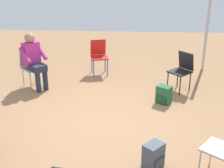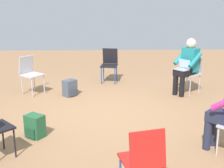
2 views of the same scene
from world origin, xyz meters
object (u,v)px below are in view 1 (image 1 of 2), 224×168
(chair_northeast, at_px, (182,69))
(backpack_near_laptop_user, at_px, (164,95))
(chair_northwest, at_px, (31,65))
(backpack_by_empty_chair, at_px, (153,156))
(person_in_magenta, at_px, (34,58))
(chair_north, at_px, (99,54))

(chair_northeast, height_order, backpack_near_laptop_user, chair_northeast)
(chair_northwest, relative_size, backpack_by_empty_chair, 2.36)
(backpack_near_laptop_user, relative_size, backpack_by_empty_chair, 1.00)
(backpack_near_laptop_user, bearing_deg, person_in_magenta, 167.88)
(chair_north, relative_size, backpack_by_empty_chair, 2.36)
(chair_northwest, xyz_separation_m, person_in_magenta, (0.12, -0.12, 0.20))
(chair_northwest, bearing_deg, person_in_magenta, 90.00)
(chair_north, distance_m, backpack_by_empty_chair, 3.88)
(chair_northeast, distance_m, backpack_by_empty_chair, 2.89)
(person_in_magenta, height_order, backpack_by_empty_chair, person_in_magenta)
(person_in_magenta, relative_size, backpack_by_empty_chair, 3.44)
(chair_northeast, xyz_separation_m, backpack_by_empty_chair, (-0.76, -2.76, -0.34))
(chair_north, distance_m, chair_northeast, 2.12)
(backpack_near_laptop_user, bearing_deg, chair_northeast, 57.92)
(chair_north, xyz_separation_m, person_in_magenta, (-1.32, -1.01, 0.20))
(chair_north, xyz_separation_m, chair_northwest, (-1.44, -0.89, 0.00))
(chair_northeast, relative_size, backpack_near_laptop_user, 2.36)
(backpack_near_laptop_user, height_order, backpack_by_empty_chair, same)
(chair_northwest, height_order, person_in_magenta, person_in_magenta)
(chair_northwest, height_order, backpack_by_empty_chair, chair_northwest)
(chair_north, height_order, backpack_by_empty_chair, chair_north)
(chair_northeast, xyz_separation_m, person_in_magenta, (-3.23, -0.08, 0.20))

